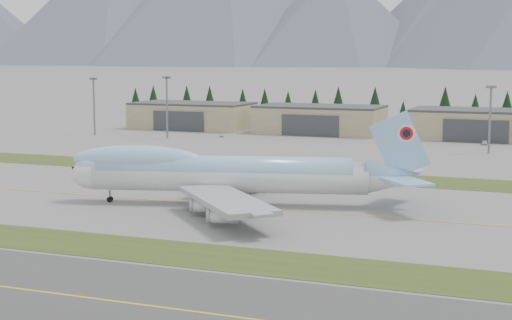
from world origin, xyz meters
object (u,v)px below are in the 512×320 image
at_px(boeing_747_freighter, 225,173).
at_px(hangar_left, 193,115).
at_px(hangar_center, 320,119).
at_px(service_vehicle_a, 222,137).
at_px(hangar_right, 479,124).
at_px(service_vehicle_c, 484,145).
at_px(service_vehicle_b, 386,144).

xyz_separation_m(boeing_747_freighter, hangar_left, (-79.59, 148.70, -1.03)).
xyz_separation_m(hangar_center, service_vehicle_a, (-30.00, -26.93, -5.39)).
relative_size(hangar_left, hangar_center, 1.00).
distance_m(hangar_center, hangar_right, 60.00).
relative_size(hangar_right, service_vehicle_c, 10.57).
bearing_deg(boeing_747_freighter, hangar_left, 103.64).
distance_m(boeing_747_freighter, hangar_left, 168.66).
relative_size(boeing_747_freighter, service_vehicle_a, 21.39).
distance_m(boeing_747_freighter, hangar_center, 150.72).
xyz_separation_m(hangar_center, hangar_right, (60.00, 0.00, 0.00)).
xyz_separation_m(boeing_747_freighter, hangar_center, (-24.59, 148.70, -1.03)).
bearing_deg(boeing_747_freighter, service_vehicle_b, 72.03).
bearing_deg(hangar_right, hangar_center, 180.00).
height_order(service_vehicle_a, service_vehicle_c, service_vehicle_c).
bearing_deg(hangar_center, service_vehicle_c, -16.07).
distance_m(boeing_747_freighter, service_vehicle_c, 136.24).
bearing_deg(service_vehicle_a, hangar_right, -8.96).
bearing_deg(service_vehicle_a, boeing_747_freighter, -91.47).
bearing_deg(hangar_right, service_vehicle_a, -163.34).
distance_m(hangar_right, service_vehicle_c, 19.46).
bearing_deg(service_vehicle_a, hangar_left, 107.26).
height_order(boeing_747_freighter, hangar_center, boeing_747_freighter).
height_order(hangar_center, service_vehicle_a, hangar_center).
xyz_separation_m(hangar_right, service_vehicle_a, (-90.00, -26.93, -5.39)).
relative_size(service_vehicle_b, service_vehicle_c, 0.82).
height_order(hangar_left, service_vehicle_b, hangar_left).
distance_m(hangar_right, service_vehicle_b, 40.12).
bearing_deg(hangar_left, service_vehicle_b, -17.91).
xyz_separation_m(hangar_left, service_vehicle_a, (25.00, -26.93, -5.39)).
relative_size(hangar_center, service_vehicle_a, 13.88).
distance_m(hangar_left, hangar_right, 115.00).
xyz_separation_m(hangar_right, service_vehicle_b, (-28.14, -28.08, -5.39)).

